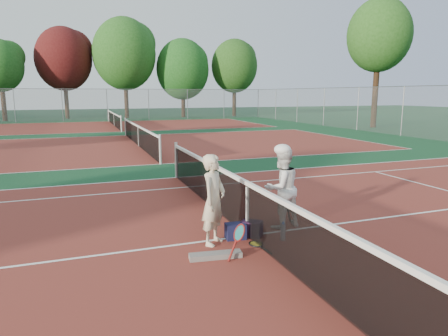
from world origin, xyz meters
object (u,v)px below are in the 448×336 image
object	(u,v)px
player_b	(281,188)
sports_bag_purple	(252,229)
net_main	(247,209)
sports_bag_navy	(235,231)
racket_red	(239,242)
racket_black_held	(286,209)
water_bottle	(283,232)
racket_spare	(256,244)
player_a	(214,200)

from	to	relation	value
player_b	sports_bag_purple	distance (m)	1.02
net_main	sports_bag_navy	world-z (taller)	net_main
racket_red	sports_bag_navy	bearing A→B (deg)	60.41
racket_black_held	sports_bag_purple	xyz separation A→B (m)	(-0.95, -0.47, -0.14)
water_bottle	racket_red	bearing A→B (deg)	-154.89
net_main	racket_red	distance (m)	1.07
racket_spare	sports_bag_navy	world-z (taller)	sports_bag_navy
player_a	sports_bag_navy	world-z (taller)	player_a
player_b	sports_bag_navy	distance (m)	1.28
racket_spare	water_bottle	xyz separation A→B (m)	(0.54, 0.04, 0.14)
racket_spare	net_main	bearing A→B (deg)	-10.62
net_main	player_a	xyz separation A→B (m)	(-0.68, -0.14, 0.27)
player_a	racket_black_held	size ratio (longest dim) A/B	2.70
racket_spare	sports_bag_navy	xyz separation A→B (m)	(-0.22, 0.40, 0.12)
racket_spare	player_a	bearing A→B (deg)	56.89
sports_bag_navy	player_a	bearing A→B (deg)	-169.41
player_a	racket_black_held	bearing A→B (deg)	-27.85
sports_bag_purple	water_bottle	distance (m)	0.58
racket_spare	water_bottle	bearing A→B (deg)	-93.07
racket_black_held	sports_bag_purple	distance (m)	1.07
racket_red	water_bottle	size ratio (longest dim) A/B	1.86
racket_red	player_a	bearing A→B (deg)	90.22
water_bottle	racket_black_held	bearing A→B (deg)	58.74
racket_red	racket_spare	distance (m)	0.72
racket_black_held	sports_bag_navy	bearing A→B (deg)	4.19
player_b	racket_spare	world-z (taller)	player_b
player_a	racket_spare	world-z (taller)	player_a
player_b	water_bottle	bearing A→B (deg)	53.56
racket_black_held	racket_red	bearing A→B (deg)	24.11
net_main	player_a	bearing A→B (deg)	-168.78
player_b	water_bottle	distance (m)	0.96
player_a	racket_black_held	distance (m)	1.86
player_a	water_bottle	distance (m)	1.38
player_b	sports_bag_navy	world-z (taller)	player_b
player_b	sports_bag_purple	xyz separation A→B (m)	(-0.74, -0.29, -0.64)
racket_spare	water_bottle	world-z (taller)	water_bottle
player_a	racket_spare	xyz separation A→B (m)	(0.66, -0.32, -0.77)
player_a	water_bottle	xyz separation A→B (m)	(1.19, -0.28, -0.63)
racket_spare	sports_bag_purple	distance (m)	0.44
player_a	water_bottle	world-z (taller)	player_a
sports_bag_navy	sports_bag_purple	distance (m)	0.32
net_main	player_b	distance (m)	0.89
sports_bag_purple	water_bottle	bearing A→B (deg)	-40.35
net_main	player_a	world-z (taller)	player_a
racket_red	sports_bag_purple	distance (m)	1.05
player_a	player_b	world-z (taller)	same
net_main	player_a	distance (m)	0.75
water_bottle	player_b	bearing A→B (deg)	65.18
net_main	racket_black_held	distance (m)	1.13
sports_bag_navy	racket_red	bearing A→B (deg)	-108.07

